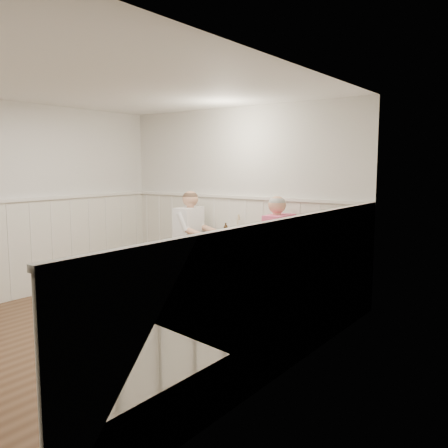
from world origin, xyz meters
name	(u,v)px	position (x,y,z in m)	size (l,w,h in m)	color
ground_plane	(122,327)	(0.00, 0.00, 0.00)	(4.50, 4.50, 0.00)	#492E1B
room_shell	(119,190)	(0.00, 0.00, 1.52)	(4.04, 4.54, 2.60)	silver
wainscot	(165,256)	(0.00, 0.69, 0.69)	(4.00, 4.49, 1.34)	silver
dining_table	(233,249)	(0.19, 1.84, 0.64)	(0.80, 0.70, 0.75)	brown
chair_right	(276,265)	(0.90, 1.81, 0.50)	(0.48, 0.48, 0.92)	#9C714C
chair_left	(189,257)	(-0.59, 1.83, 0.43)	(0.47, 0.47, 0.80)	#9C714C
man_in_pink	(275,258)	(0.87, 1.83, 0.59)	(0.66, 0.46, 1.42)	#3F3F47
diner_cream	(191,246)	(-0.53, 1.81, 0.60)	(0.70, 0.49, 1.44)	#3F3F47
plate_man	(241,241)	(0.35, 1.81, 0.77)	(0.23, 0.23, 0.06)	white
plate_diner	(219,237)	(-0.06, 1.86, 0.77)	(0.26, 0.26, 0.06)	white
beer_glass_a	(244,230)	(0.21, 2.09, 0.87)	(0.07, 0.07, 0.19)	silver
beer_glass_b	(239,230)	(0.16, 2.03, 0.87)	(0.07, 0.07, 0.19)	silver
beer_bottle	(226,231)	(-0.06, 2.01, 0.84)	(0.06, 0.06, 0.21)	black
rolled_napkin	(232,243)	(0.36, 1.59, 0.77)	(0.20, 0.13, 0.04)	white
grass_vase	(237,226)	(0.07, 2.13, 0.91)	(0.04, 0.04, 0.35)	silver
gingham_mat	(225,236)	(-0.11, 2.06, 0.75)	(0.33, 0.28, 0.01)	#6476AB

